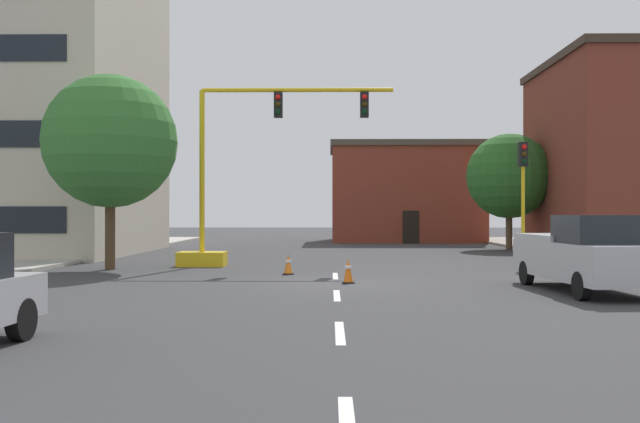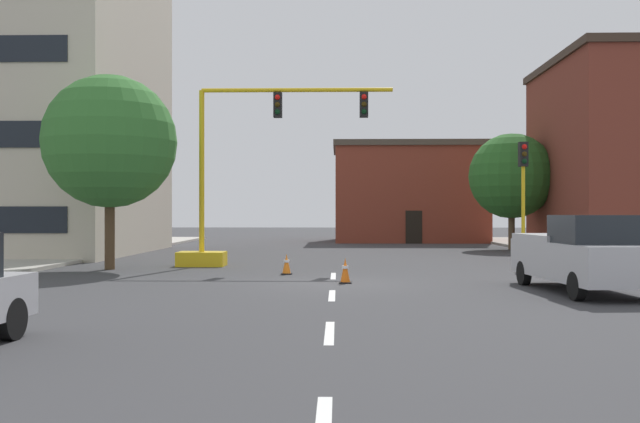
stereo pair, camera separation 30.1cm
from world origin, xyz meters
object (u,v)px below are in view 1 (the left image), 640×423
pickup_truck_silver (586,254)px  traffic_cone_roadside_b (348,271)px  traffic_signal_gantry (228,209)px  tree_left_near (110,142)px  traffic_light_pole_right (523,175)px  traffic_cone_roadside_a (288,264)px  tree_right_far (509,176)px

pickup_truck_silver → traffic_cone_roadside_b: size_ratio=7.59×
traffic_signal_gantry → tree_left_near: (-4.02, -1.72, 2.42)m
traffic_signal_gantry → traffic_light_pole_right: 11.53m
traffic_signal_gantry → traffic_cone_roadside_a: size_ratio=12.03×
traffic_light_pole_right → traffic_cone_roadside_b: traffic_light_pole_right is taller
traffic_light_pole_right → tree_left_near: bearing=-171.4°
tree_left_near → tree_right_far: 23.38m
traffic_signal_gantry → traffic_cone_roadside_a: bearing=-55.3°
tree_left_near → traffic_cone_roadside_b: size_ratio=9.63×
tree_left_near → pickup_truck_silver: tree_left_near is taller
traffic_signal_gantry → pickup_truck_silver: 13.80m
traffic_cone_roadside_a → traffic_cone_roadside_b: bearing=-57.2°
tree_right_far → traffic_cone_roadside_b: tree_right_far is taller
tree_right_far → pickup_truck_silver: size_ratio=1.18×
traffic_light_pole_right → tree_left_near: 15.67m
traffic_signal_gantry → traffic_cone_roadside_a: traffic_signal_gantry is taller
tree_left_near → traffic_cone_roadside_b: bearing=-30.1°
tree_left_near → traffic_signal_gantry: bearing=23.1°
traffic_light_pole_right → pickup_truck_silver: traffic_light_pole_right is taller
traffic_light_pole_right → pickup_truck_silver: 9.84m
pickup_truck_silver → traffic_cone_roadside_a: pickup_truck_silver is taller
traffic_signal_gantry → traffic_cone_roadside_b: bearing=-56.2°
traffic_signal_gantry → tree_right_far: bearing=43.3°
tree_left_near → tree_right_far: bearing=39.6°
traffic_light_pole_right → tree_right_far: 12.82m
pickup_truck_silver → traffic_cone_roadside_b: (-6.10, 2.22, -0.62)m
traffic_light_pole_right → traffic_cone_roadside_a: bearing=-154.4°
pickup_truck_silver → traffic_cone_roadside_a: size_ratio=8.10×
tree_right_far → traffic_cone_roadside_a: size_ratio=9.53×
tree_left_near → traffic_cone_roadside_a: (6.54, -1.92, -4.28)m
pickup_truck_silver → tree_left_near: bearing=153.9°
traffic_cone_roadside_b → pickup_truck_silver: bearing=-20.0°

